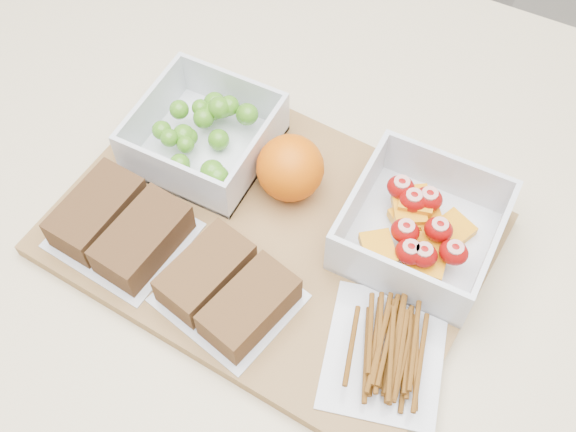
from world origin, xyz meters
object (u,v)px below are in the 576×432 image
(grape_container, at_px, (206,134))
(pretzel_bag, at_px, (386,348))
(cutting_board, at_px, (270,234))
(sandwich_bag_left, at_px, (120,226))
(fruit_container, at_px, (420,229))
(orange, at_px, (290,168))
(sandwich_bag_center, at_px, (228,290))

(grape_container, xyz_separation_m, pretzel_bag, (0.27, -0.13, -0.01))
(cutting_board, distance_m, sandwich_bag_left, 0.15)
(fruit_container, xyz_separation_m, pretzel_bag, (0.02, -0.13, -0.01))
(sandwich_bag_left, xyz_separation_m, pretzel_bag, (0.29, 0.00, -0.01))
(sandwich_bag_left, bearing_deg, grape_container, 81.63)
(grape_container, xyz_separation_m, sandwich_bag_left, (-0.02, -0.14, -0.01))
(cutting_board, xyz_separation_m, orange, (-0.01, 0.06, 0.04))
(cutting_board, height_order, sandwich_bag_left, sandwich_bag_left)
(sandwich_bag_left, distance_m, sandwich_bag_center, 0.13)
(cutting_board, xyz_separation_m, sandwich_bag_left, (-0.13, -0.07, 0.03))
(pretzel_bag, bearing_deg, fruit_container, 98.03)
(fruit_container, bearing_deg, pretzel_bag, -81.97)
(sandwich_bag_center, bearing_deg, sandwich_bag_left, 174.43)
(grape_container, bearing_deg, fruit_container, -1.47)
(grape_container, relative_size, orange, 1.95)
(grape_container, xyz_separation_m, orange, (0.10, -0.01, 0.01))
(grape_container, height_order, orange, orange)
(cutting_board, height_order, pretzel_bag, pretzel_bag)
(sandwich_bag_left, relative_size, pretzel_bag, 0.90)
(sandwich_bag_left, height_order, sandwich_bag_center, sandwich_bag_left)
(orange, height_order, sandwich_bag_center, orange)
(cutting_board, relative_size, sandwich_bag_left, 3.07)
(sandwich_bag_left, relative_size, sandwich_bag_center, 0.97)
(orange, distance_m, sandwich_bag_left, 0.18)
(cutting_board, relative_size, fruit_container, 2.94)
(sandwich_bag_left, height_order, pretzel_bag, sandwich_bag_left)
(orange, bearing_deg, fruit_container, -0.27)
(fruit_container, height_order, sandwich_bag_center, fruit_container)
(grape_container, height_order, sandwich_bag_left, grape_container)
(cutting_board, height_order, grape_container, grape_container)
(fruit_container, height_order, sandwich_bag_left, fruit_container)
(orange, relative_size, sandwich_bag_center, 0.50)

